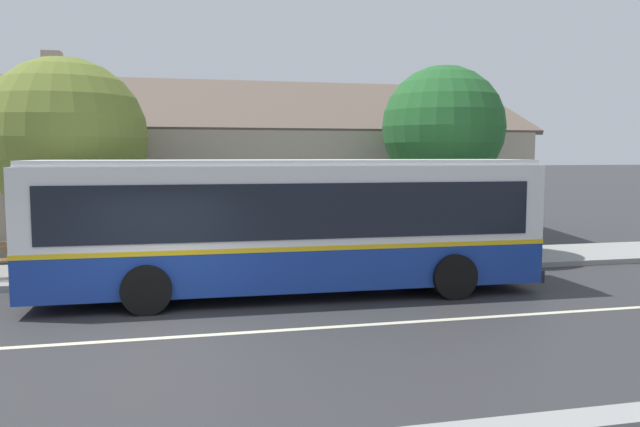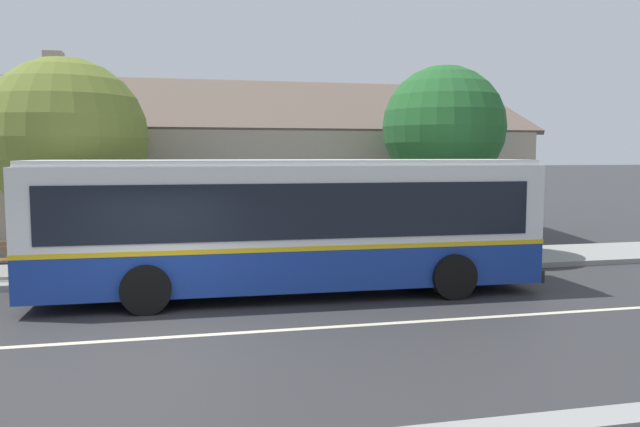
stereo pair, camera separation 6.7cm
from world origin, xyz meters
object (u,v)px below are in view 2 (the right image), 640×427
Objects in this scene: bench_down_street at (176,255)px; bus_stop_sign at (533,208)px; street_tree_secondary at (72,144)px; transit_bus at (290,222)px; street_tree_primary at (444,128)px.

bench_down_street is 0.72× the size of bus_stop_sign.
street_tree_secondary is at bearing 151.11° from bench_down_street.
bench_down_street is 10.00m from bus_stop_sign.
transit_bus reaches higher than bus_stop_sign.
street_tree_primary is at bearing 8.57° from bench_down_street.
bench_down_street is at bearing -171.43° from street_tree_primary.
street_tree_secondary reaches higher than transit_bus.
street_tree_secondary reaches higher than bench_down_street.
street_tree_secondary reaches higher than bus_stop_sign.
transit_bus is 6.91m from street_tree_primary.
street_tree_secondary is (-5.17, 3.99, 1.79)m from transit_bus.
street_tree_primary reaches higher than transit_bus.
street_tree_secondary is (-2.65, 1.46, 2.86)m from bench_down_street.
bus_stop_sign is (2.07, -1.63, -2.31)m from street_tree_primary.
bus_stop_sign is (7.41, 2.09, -0.00)m from transit_bus.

